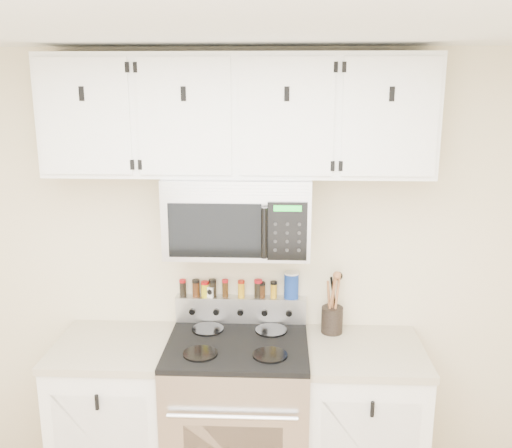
{
  "coord_description": "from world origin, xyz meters",
  "views": [
    {
      "loc": [
        0.23,
        -1.4,
        2.32
      ],
      "look_at": [
        0.1,
        1.45,
        1.6
      ],
      "focal_mm": 40.0,
      "sensor_mm": 36.0,
      "label": 1
    }
  ],
  "objects": [
    {
      "name": "spice_jar_6",
      "position": [
        0.1,
        1.71,
        1.15
      ],
      "size": [
        0.05,
        0.05,
        0.11
      ],
      "color": "black",
      "rests_on": "range"
    },
    {
      "name": "spice_jar_0",
      "position": [
        -0.34,
        1.71,
        1.15
      ],
      "size": [
        0.04,
        0.04,
        0.1
      ],
      "color": "black",
      "rests_on": "range"
    },
    {
      "name": "range",
      "position": [
        0.0,
        1.43,
        0.49
      ],
      "size": [
        0.76,
        0.65,
        1.1
      ],
      "color": "#B7B7BA",
      "rests_on": "floor"
    },
    {
      "name": "ceiling",
      "position": [
        0.0,
        0.0,
        2.5
      ],
      "size": [
        3.5,
        3.5,
        0.01
      ],
      "primitive_type": "cube",
      "color": "white",
      "rests_on": "back_wall"
    },
    {
      "name": "spice_jar_5",
      "position": [
        0.0,
        1.71,
        1.15
      ],
      "size": [
        0.04,
        0.04,
        0.1
      ],
      "color": "gold",
      "rests_on": "range"
    },
    {
      "name": "microwave",
      "position": [
        0.0,
        1.55,
        1.63
      ],
      "size": [
        0.76,
        0.44,
        0.42
      ],
      "color": "#9E9EA3",
      "rests_on": "back_wall"
    },
    {
      "name": "back_wall",
      "position": [
        0.0,
        1.75,
        1.25
      ],
      "size": [
        3.5,
        0.01,
        2.5
      ],
      "primitive_type": "cube",
      "color": "beige",
      "rests_on": "floor"
    },
    {
      "name": "spice_jar_3",
      "position": [
        -0.16,
        1.71,
        1.15
      ],
      "size": [
        0.04,
        0.04,
        0.1
      ],
      "color": "black",
      "rests_on": "range"
    },
    {
      "name": "spice_jar_2",
      "position": [
        -0.21,
        1.71,
        1.15
      ],
      "size": [
        0.05,
        0.05,
        0.09
      ],
      "color": "gold",
      "rests_on": "range"
    },
    {
      "name": "upper_cabinets",
      "position": [
        -0.0,
        1.58,
        2.15
      ],
      "size": [
        2.0,
        0.35,
        0.62
      ],
      "color": "white",
      "rests_on": "back_wall"
    },
    {
      "name": "kitchen_timer",
      "position": [
        -0.18,
        1.71,
        1.13
      ],
      "size": [
        0.07,
        0.06,
        0.06
      ],
      "primitive_type": "cube",
      "rotation": [
        0.0,
        0.0,
        -0.42
      ],
      "color": "white",
      "rests_on": "range"
    },
    {
      "name": "salt_canister",
      "position": [
        0.29,
        1.71,
        1.18
      ],
      "size": [
        0.09,
        0.09,
        0.16
      ],
      "color": "#153796",
      "rests_on": "range"
    },
    {
      "name": "spice_jar_8",
      "position": [
        0.19,
        1.71,
        1.15
      ],
      "size": [
        0.04,
        0.04,
        0.1
      ],
      "color": "gold",
      "rests_on": "range"
    },
    {
      "name": "spice_jar_1",
      "position": [
        -0.26,
        1.71,
        1.15
      ],
      "size": [
        0.04,
        0.04,
        0.1
      ],
      "color": "#41210F",
      "rests_on": "range"
    },
    {
      "name": "base_cabinet_left",
      "position": [
        -0.69,
        1.45,
        0.46
      ],
      "size": [
        0.64,
        0.62,
        0.92
      ],
      "color": "white",
      "rests_on": "floor"
    },
    {
      "name": "utensil_crock",
      "position": [
        0.53,
        1.64,
        1.01
      ],
      "size": [
        0.12,
        0.12,
        0.36
      ],
      "color": "black",
      "rests_on": "base_cabinet_right"
    },
    {
      "name": "spice_jar_7",
      "position": [
        0.12,
        1.71,
        1.15
      ],
      "size": [
        0.04,
        0.04,
        0.09
      ],
      "color": "#3B200E",
      "rests_on": "range"
    },
    {
      "name": "base_cabinet_right",
      "position": [
        0.69,
        1.45,
        0.46
      ],
      "size": [
        0.64,
        0.62,
        0.92
      ],
      "color": "white",
      "rests_on": "floor"
    },
    {
      "name": "spice_jar_4",
      "position": [
        -0.09,
        1.71,
        1.15
      ],
      "size": [
        0.04,
        0.04,
        0.11
      ],
      "color": "#3A230D",
      "rests_on": "range"
    }
  ]
}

